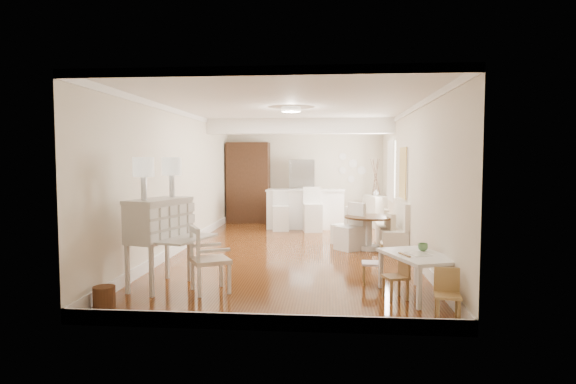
# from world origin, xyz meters

# --- Properties ---
(room) EXTENTS (9.00, 9.04, 2.82)m
(room) POSITION_xyz_m (0.04, 0.32, 1.98)
(room) COLOR brown
(room) RESTS_ON ground
(secretary_bureau) EXTENTS (1.25, 1.27, 1.28)m
(secretary_bureau) POSITION_xyz_m (-1.70, -2.88, 0.64)
(secretary_bureau) COLOR silver
(secretary_bureau) RESTS_ON ground
(gustavian_armchair) EXTENTS (0.71, 0.71, 0.92)m
(gustavian_armchair) POSITION_xyz_m (-0.92, -3.06, 0.46)
(gustavian_armchair) COLOR silver
(gustavian_armchair) RESTS_ON ground
(wicker_basket) EXTENTS (0.32, 0.32, 0.27)m
(wicker_basket) POSITION_xyz_m (-2.05, -3.88, 0.13)
(wicker_basket) COLOR #55311A
(wicker_basket) RESTS_ON ground
(kids_table) EXTENTS (1.04, 1.31, 0.57)m
(kids_table) POSITION_xyz_m (1.90, -3.04, 0.29)
(kids_table) COLOR silver
(kids_table) RESTS_ON ground
(kids_chair_a) EXTENTS (0.37, 0.37, 0.60)m
(kids_chair_a) POSITION_xyz_m (1.59, -3.18, 0.30)
(kids_chair_a) COLOR #A07848
(kids_chair_a) RESTS_ON ground
(kids_chair_b) EXTENTS (0.31, 0.31, 0.63)m
(kids_chair_b) POSITION_xyz_m (1.35, -2.43, 0.31)
(kids_chair_b) COLOR #9B7B46
(kids_chair_b) RESTS_ON ground
(kids_chair_c) EXTENTS (0.32, 0.32, 0.60)m
(kids_chair_c) POSITION_xyz_m (2.06, -4.00, 0.30)
(kids_chair_c) COLOR tan
(kids_chair_c) RESTS_ON ground
(banquette) EXTENTS (0.52, 1.60, 0.98)m
(banquette) POSITION_xyz_m (1.99, 0.50, 0.49)
(banquette) COLOR silver
(banquette) RESTS_ON ground
(dining_table) EXTENTS (1.21, 1.21, 0.68)m
(dining_table) POSITION_xyz_m (1.52, 0.25, 0.34)
(dining_table) COLOR #462C16
(dining_table) RESTS_ON ground
(slip_chair_near) EXTENTS (0.65, 0.65, 0.95)m
(slip_chair_near) POSITION_xyz_m (1.13, 0.19, 0.47)
(slip_chair_near) COLOR silver
(slip_chair_near) RESTS_ON ground
(slip_chair_far) EXTENTS (0.56, 0.55, 0.83)m
(slip_chair_far) POSITION_xyz_m (1.02, 0.89, 0.41)
(slip_chair_far) COLOR white
(slip_chair_far) RESTS_ON ground
(breakfast_counter) EXTENTS (2.05, 0.65, 1.03)m
(breakfast_counter) POSITION_xyz_m (0.10, 3.10, 0.52)
(breakfast_counter) COLOR white
(breakfast_counter) RESTS_ON ground
(bar_stool_left) EXTENTS (0.46, 0.46, 1.02)m
(bar_stool_left) POSITION_xyz_m (-0.51, 2.63, 0.51)
(bar_stool_left) COLOR silver
(bar_stool_left) RESTS_ON ground
(bar_stool_right) EXTENTS (0.52, 0.52, 1.12)m
(bar_stool_right) POSITION_xyz_m (0.30, 2.55, 0.56)
(bar_stool_right) COLOR silver
(bar_stool_right) RESTS_ON ground
(pantry_cabinet) EXTENTS (1.20, 0.60, 2.30)m
(pantry_cabinet) POSITION_xyz_m (-1.60, 4.18, 1.15)
(pantry_cabinet) COLOR #381E11
(pantry_cabinet) RESTS_ON ground
(fridge) EXTENTS (0.75, 0.65, 1.80)m
(fridge) POSITION_xyz_m (0.30, 4.15, 0.90)
(fridge) COLOR silver
(fridge) RESTS_ON ground
(sideboard) EXTENTS (0.65, 0.96, 0.84)m
(sideboard) POSITION_xyz_m (1.96, 3.59, 0.42)
(sideboard) COLOR white
(sideboard) RESTS_ON ground
(pencil_cup) EXTENTS (0.18, 0.18, 0.11)m
(pencil_cup) POSITION_xyz_m (2.01, -2.81, 0.62)
(pencil_cup) COLOR #5E9255
(pencil_cup) RESTS_ON kids_table
(branch_vase) EXTENTS (0.16, 0.16, 0.17)m
(branch_vase) POSITION_xyz_m (1.98, 3.63, 0.93)
(branch_vase) COLOR white
(branch_vase) RESTS_ON sideboard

